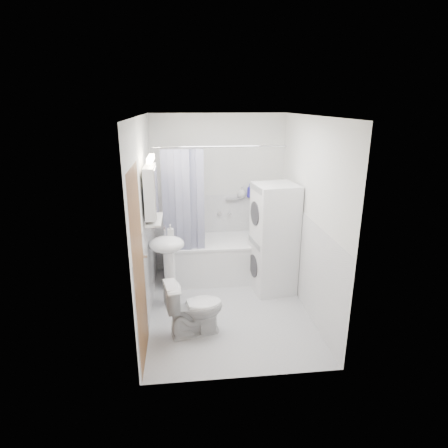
{
  "coord_description": "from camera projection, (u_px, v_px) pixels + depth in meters",
  "views": [
    {
      "loc": [
        -0.53,
        -4.25,
        2.54
      ],
      "look_at": [
        -0.04,
        0.15,
        1.1
      ],
      "focal_mm": 30.0,
      "sensor_mm": 36.0,
      "label": 1
    }
  ],
  "objects": [
    {
      "name": "sink",
      "position": [
        168.0,
        255.0,
        4.73
      ],
      "size": [
        0.44,
        0.37,
        1.04
      ],
      "color": "white",
      "rests_on": "ground"
    },
    {
      "name": "washer_dryer",
      "position": [
        274.0,
        239.0,
        5.11
      ],
      "size": [
        0.61,
        0.61,
        1.52
      ],
      "rotation": [
        0.0,
        0.0,
        0.13
      ],
      "color": "white",
      "rests_on": "ground"
    },
    {
      "name": "room_walls",
      "position": [
        229.0,
        197.0,
        4.4
      ],
      "size": [
        2.6,
        2.6,
        2.6
      ],
      "color": "silver",
      "rests_on": "ground"
    },
    {
      "name": "towel",
      "position": [
        153.0,
        198.0,
        5.05
      ],
      "size": [
        0.07,
        0.31,
        0.75
      ],
      "color": "maroon",
      "rests_on": "room_walls"
    },
    {
      "name": "medicine_cabinet",
      "position": [
        151.0,
        190.0,
        4.38
      ],
      "size": [
        0.13,
        0.5,
        0.71
      ],
      "color": "white",
      "rests_on": "room_walls"
    },
    {
      "name": "shampoo_b",
      "position": [
        249.0,
        195.0,
        5.71
      ],
      "size": [
        0.08,
        0.21,
        0.08
      ],
      "primitive_type": "imported",
      "color": "#2D269A",
      "rests_on": "shower_caddy"
    },
    {
      "name": "bathtub",
      "position": [
        219.0,
        257.0,
        5.62
      ],
      "size": [
        1.57,
        0.74,
        0.6
      ],
      "color": "white",
      "rests_on": "ground"
    },
    {
      "name": "shelf_cup",
      "position": [
        155.0,
        212.0,
        4.58
      ],
      "size": [
        0.1,
        0.09,
        0.1
      ],
      "primitive_type": "imported",
      "color": "gray",
      "rests_on": "shelf"
    },
    {
      "name": "floor",
      "position": [
        228.0,
        308.0,
        4.86
      ],
      "size": [
        2.6,
        2.6,
        0.0
      ],
      "primitive_type": "plane",
      "color": "#B3B4B8",
      "rests_on": "ground"
    },
    {
      "name": "shampoo_a",
      "position": [
        242.0,
        193.0,
        5.69
      ],
      "size": [
        0.13,
        0.17,
        0.13
      ],
      "primitive_type": "imported",
      "color": "gray",
      "rests_on": "shower_caddy"
    },
    {
      "name": "toilet",
      "position": [
        194.0,
        308.0,
        4.24
      ],
      "size": [
        0.72,
        0.49,
        0.65
      ],
      "primitive_type": "imported",
      "rotation": [
        0.0,
        0.0,
        1.77
      ],
      "color": "white",
      "rests_on": "ground"
    },
    {
      "name": "door",
      "position": [
        145.0,
        256.0,
        3.93
      ],
      "size": [
        0.05,
        2.0,
        2.0
      ],
      "color": "brown",
      "rests_on": "ground"
    },
    {
      "name": "shower_curtain",
      "position": [
        183.0,
        204.0,
        4.99
      ],
      "size": [
        0.55,
        0.02,
        1.45
      ],
      "color": "#15184B",
      "rests_on": "curtain_rod"
    },
    {
      "name": "soap_pump",
      "position": [
        171.0,
        235.0,
        4.73
      ],
      "size": [
        0.08,
        0.17,
        0.08
      ],
      "primitive_type": "imported",
      "color": "gray",
      "rests_on": "sink"
    },
    {
      "name": "shower_caddy",
      "position": [
        233.0,
        198.0,
        5.7
      ],
      "size": [
        0.22,
        0.06,
        0.02
      ],
      "primitive_type": "cube",
      "color": "silver",
      "rests_on": "room_walls"
    },
    {
      "name": "curtain_rod",
      "position": [
        220.0,
        147.0,
        4.81
      ],
      "size": [
        1.75,
        0.02,
        0.02
      ],
      "primitive_type": "cylinder",
      "rotation": [
        0.0,
        1.57,
        0.0
      ],
      "color": "silver",
      "rests_on": "room_walls"
    },
    {
      "name": "tub_spout",
      "position": [
        229.0,
        213.0,
        5.77
      ],
      "size": [
        0.04,
        0.12,
        0.04
      ],
      "primitive_type": "cylinder",
      "rotation": [
        1.57,
        0.0,
        0.0
      ],
      "color": "silver",
      "rests_on": "room_walls"
    },
    {
      "name": "wainscot",
      "position": [
        226.0,
        256.0,
        4.95
      ],
      "size": [
        1.98,
        2.58,
        2.58
      ],
      "color": "white",
      "rests_on": "ground"
    },
    {
      "name": "shelf",
      "position": [
        154.0,
        220.0,
        4.49
      ],
      "size": [
        0.18,
        0.54,
        0.02
      ],
      "primitive_type": "cube",
      "color": "silver",
      "rests_on": "room_walls"
    },
    {
      "name": "shelf_bottle",
      "position": [
        153.0,
        220.0,
        4.33
      ],
      "size": [
        0.07,
        0.18,
        0.07
      ],
      "primitive_type": "imported",
      "color": "gray",
      "rests_on": "shelf"
    }
  ]
}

